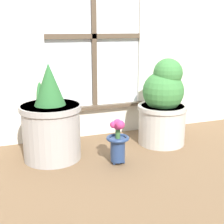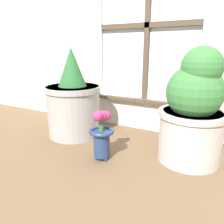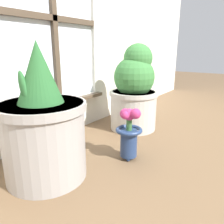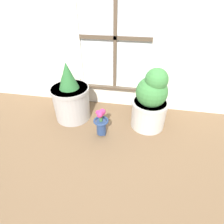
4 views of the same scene
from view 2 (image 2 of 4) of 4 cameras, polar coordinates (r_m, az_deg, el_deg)
ground_plane at (r=1.21m, az=-3.39°, el=-14.01°), size 10.00×10.00×0.00m
potted_plant_left at (r=1.58m, az=-10.06°, el=2.59°), size 0.39×0.39×0.62m
potted_plant_right at (r=1.25m, az=20.40°, el=0.19°), size 0.36×0.36×0.63m
flower_vase at (r=1.22m, az=-2.76°, el=-5.59°), size 0.14×0.14×0.29m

